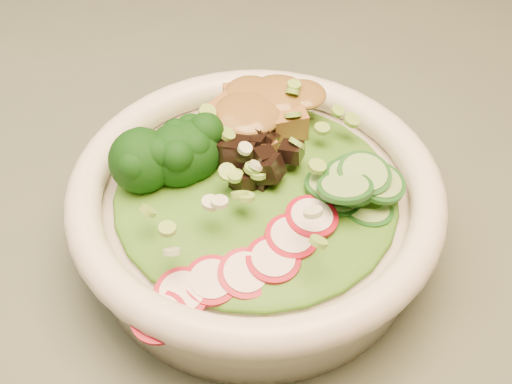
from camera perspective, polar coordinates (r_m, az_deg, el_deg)
dining_table at (r=0.65m, az=-5.40°, el=-7.54°), size 1.20×0.80×0.75m
salad_bowl at (r=0.50m, az=-0.00°, el=-1.53°), size 0.26×0.26×0.07m
lettuce_bed at (r=0.48m, az=-0.00°, el=0.08°), size 0.19×0.19×0.02m
broccoli_florets at (r=0.48m, az=-7.19°, el=1.43°), size 0.10×0.09×0.04m
radish_slices at (r=0.44m, az=-0.09°, el=-5.60°), size 0.11×0.08×0.02m
cucumber_slices at (r=0.48m, az=7.48°, el=0.60°), size 0.09×0.09×0.03m
mushroom_heap at (r=0.48m, az=0.08°, el=2.15°), size 0.09×0.09×0.04m
tofu_cubes at (r=0.52m, az=0.55°, el=5.74°), size 0.10×0.09×0.03m
peanut_sauce at (r=0.51m, az=0.56°, el=6.79°), size 0.07×0.05×0.02m
scallion_garnish at (r=0.47m, az=-0.00°, el=2.00°), size 0.18×0.18×0.02m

